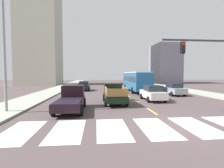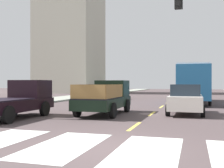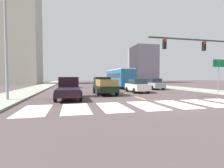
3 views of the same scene
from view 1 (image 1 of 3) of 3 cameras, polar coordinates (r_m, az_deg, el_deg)
The scene contains 24 objects.
ground_plane at distance 10.27m, azimuth 20.90°, elevation -13.50°, with size 160.00×160.00×0.00m, color #4B3F40.
sidewalk_right at distance 31.51m, azimuth 25.79°, elevation -2.25°, with size 3.83×110.00×0.15m, color #959A8C.
sidewalk_left at distance 27.97m, azimuth -21.02°, elevation -2.80°, with size 3.83×110.00×0.15m, color #959A8C.
crosswalk_stripe_0 at distance 10.05m, azimuth -28.89°, elevation -14.05°, with size 1.69×3.78×0.01m, color white.
crosswalk_stripe_1 at distance 9.39m, azimuth -14.99°, elevation -14.97°, with size 1.69×3.78×0.01m, color white.
crosswalk_stripe_2 at distance 9.31m, azimuth 0.11°, elevation -15.03°, with size 1.69×3.78×0.01m, color white.
crosswalk_stripe_3 at distance 9.82m, azimuth 14.49°, elevation -14.15°, with size 1.69×3.78×0.01m, color white.
crosswalk_stripe_4 at distance 10.83m, azimuth 26.68°, elevation -12.73°, with size 1.69×3.78×0.01m, color white.
lane_dash_0 at distance 13.85m, azimuth 13.44°, elevation -9.00°, with size 0.16×2.40×0.01m, color #E0C84D.
lane_dash_1 at distance 18.57m, azimuth 8.41°, elevation -5.82°, with size 0.16×2.40×0.01m, color #E0C84D.
lane_dash_2 at distance 23.40m, azimuth 5.46°, elevation -3.92°, with size 0.16×2.40×0.01m, color #E0C84D.
lane_dash_3 at distance 28.30m, azimuth 3.54°, elevation -2.67°, with size 0.16×2.40×0.01m, color #E0C84D.
lane_dash_4 at distance 33.22m, azimuth 2.19°, elevation -1.78°, with size 0.16×2.40×0.01m, color #E0C84D.
lane_dash_5 at distance 38.16m, azimuth 1.18°, elevation -1.13°, with size 0.16×2.40×0.01m, color #E0C84D.
lane_dash_6 at distance 43.12m, azimuth 0.41°, elevation -0.62°, with size 0.16×2.40×0.01m, color #E0C84D.
lane_dash_7 at distance 48.09m, azimuth -0.20°, elevation -0.22°, with size 0.16×2.40×0.01m, color #E0C84D.
pickup_stakebed at distance 17.28m, azimuth 0.68°, elevation -3.34°, with size 2.18×5.20×1.96m.
pickup_dark at distance 14.25m, azimuth -13.64°, elevation -4.91°, with size 2.18×5.20×1.96m.
city_bus at distance 28.66m, azimuth 8.13°, elevation 1.29°, with size 2.72×10.80×3.32m.
sedan_near_left at distance 25.23m, azimuth 20.33°, elevation -1.63°, with size 2.02×4.40×1.72m.
sedan_mid at distance 19.31m, azimuth 13.70°, elevation -2.97°, with size 2.02×4.40×1.72m.
sedan_near_right at distance 30.82m, azimuth -9.49°, elevation -0.62°, with size 2.02×4.40×1.72m.
streetlight_left at distance 14.94m, azimuth -32.33°, elevation 10.63°, with size 2.20×0.28×9.00m.
block_mid_left at distance 61.04m, azimuth 17.59°, elevation 6.52°, with size 7.78×10.97×13.10m, color gray.
Camera 1 is at (-4.43, -8.79, 2.93)m, focal length 26.81 mm.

